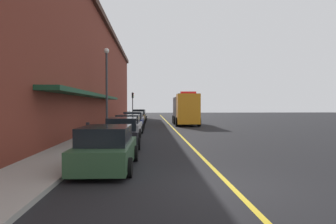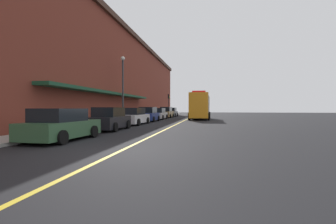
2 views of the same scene
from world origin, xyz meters
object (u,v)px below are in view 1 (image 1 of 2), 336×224
parked_car_3 (133,121)px  parking_meter_0 (88,131)px  parked_car_4 (135,119)px  parked_car_6 (140,115)px  parked_car_5 (139,116)px  utility_truck (185,110)px  parked_car_0 (107,149)px  parking_meter_2 (128,114)px  parked_car_2 (129,126)px  traffic_light_near (133,100)px  street_lamp_left (107,80)px  parked_car_1 (123,133)px  parking_meter_1 (129,114)px

parked_car_3 → parking_meter_0: size_ratio=3.11×
parked_car_4 → parked_car_6: parked_car_6 is taller
parked_car_5 → parked_car_4: bearing=178.2°
parked_car_5 → utility_truck: (5.68, -4.97, 0.98)m
parked_car_0 → parking_meter_2: bearing=4.2°
parked_car_2 → parked_car_3: bearing=1.2°
parked_car_5 → traffic_light_near: traffic_light_near is taller
street_lamp_left → traffic_light_near: size_ratio=1.61×
parking_meter_0 → street_lamp_left: street_lamp_left is taller
parked_car_1 → traffic_light_near: traffic_light_near is taller
parking_meter_2 → parked_car_0: bearing=-87.1°
parked_car_3 → utility_truck: 8.75m
parked_car_2 → parked_car_5: size_ratio=0.97×
parked_car_4 → parked_car_6: size_ratio=1.08×
parked_car_2 → parked_car_0: bearing=-178.1°
parked_car_2 → street_lamp_left: bearing=41.2°
parked_car_2 → traffic_light_near: traffic_light_near is taller
parked_car_6 → traffic_light_near: size_ratio=1.00×
utility_truck → parking_meter_1: (-7.17, 8.63, -0.74)m
parked_car_6 → utility_truck: 11.79m
parked_car_0 → parked_car_5: bearing=1.3°
parked_car_2 → utility_truck: (5.77, 11.85, 1.04)m
parked_car_4 → parking_meter_2: (-1.34, 6.38, 0.31)m
parked_car_6 → traffic_light_near: (-1.41, 5.12, 2.38)m
utility_truck → parked_car_0: bearing=-12.9°
traffic_light_near → utility_truck: bearing=-65.2°
parked_car_6 → parking_meter_1: 2.22m
utility_truck → parked_car_2: bearing=-25.1°
parked_car_2 → parked_car_6: 22.11m
parked_car_5 → parking_meter_2: (-1.49, 0.60, 0.24)m
parking_meter_2 → parked_car_1: bearing=-86.3°
parked_car_3 → parked_car_6: 16.81m
parked_car_0 → parked_car_6: bearing=1.3°
parking_meter_2 → parked_car_4: bearing=-78.1°
parked_car_2 → parked_car_4: (-0.06, 11.04, -0.01)m
parked_car_4 → parked_car_6: bearing=-0.2°
parked_car_4 → parked_car_0: bearing=-179.2°
utility_truck → parking_meter_0: utility_truck is taller
parked_car_1 → parked_car_2: size_ratio=0.97×
parked_car_0 → utility_truck: size_ratio=0.56×
parking_meter_2 → parked_car_5: bearing=-22.1°
parking_meter_0 → parked_car_0: bearing=-68.5°
parking_meter_0 → traffic_light_near: size_ratio=0.31×
parked_car_6 → utility_truck: (5.70, -10.27, 1.02)m
utility_truck → street_lamp_left: 12.49m
traffic_light_near → parked_car_0: bearing=-87.9°
parked_car_6 → parked_car_0: bearing=-179.7°
traffic_light_near → parking_meter_0: bearing=-90.1°
parked_car_3 → parking_meter_1: 15.24m
parked_car_5 → traffic_light_near: size_ratio=1.14×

